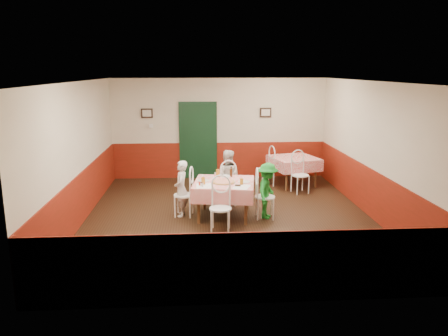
{
  "coord_description": "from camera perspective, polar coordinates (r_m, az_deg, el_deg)",
  "views": [
    {
      "loc": [
        -0.67,
        -8.71,
        3.03
      ],
      "look_at": [
        -0.1,
        0.01,
        1.05
      ],
      "focal_mm": 35.0,
      "sensor_mm": 36.0,
      "label": 1
    }
  ],
  "objects": [
    {
      "name": "plate_left",
      "position": [
        9.1,
        -2.65,
        -1.66
      ],
      "size": [
        0.28,
        0.28,
        0.01
      ],
      "primitive_type": "cylinder",
      "rotation": [
        0.0,
        0.0,
        -0.15
      ],
      "color": "white",
      "rests_on": "main_table"
    },
    {
      "name": "menu_right",
      "position": [
        8.64,
        2.31,
        -2.48
      ],
      "size": [
        0.42,
        0.48,
        0.0
      ],
      "primitive_type": "cube",
      "rotation": [
        0.0,
        0.0,
        -0.36
      ],
      "color": "white",
      "rests_on": "main_table"
    },
    {
      "name": "glass_a",
      "position": [
        8.81,
        -2.74,
        -1.7
      ],
      "size": [
        0.09,
        0.09,
        0.14
      ],
      "primitive_type": "cylinder",
      "rotation": [
        0.0,
        0.0,
        -0.15
      ],
      "color": "#BF7219",
      "rests_on": "main_table"
    },
    {
      "name": "chair_second_a",
      "position": [
        11.61,
        5.47,
        -0.14
      ],
      "size": [
        0.52,
        0.52,
        0.9
      ],
      "primitive_type": null,
      "rotation": [
        0.0,
        0.0,
        -1.3
      ],
      "color": "white",
      "rests_on": "ground"
    },
    {
      "name": "menu_left",
      "position": [
        8.71,
        -2.66,
        -2.35
      ],
      "size": [
        0.3,
        0.4,
        0.0
      ],
      "primitive_type": "cube",
      "rotation": [
        0.0,
        0.0,
        -0.01
      ],
      "color": "white",
      "rests_on": "main_table"
    },
    {
      "name": "second_table",
      "position": [
        11.77,
        9.07,
        -0.44
      ],
      "size": [
        1.38,
        1.38,
        0.77
      ],
      "primitive_type": "cube",
      "rotation": [
        0.0,
        0.0,
        0.27
      ],
      "color": "red",
      "rests_on": "ground"
    },
    {
      "name": "door",
      "position": [
        12.32,
        -3.4,
        3.49
      ],
      "size": [
        0.96,
        0.06,
        2.1
      ],
      "primitive_type": "cube",
      "color": "black",
      "rests_on": "ground"
    },
    {
      "name": "shaker_c",
      "position": [
        8.75,
        -3.22,
        -2.0
      ],
      "size": [
        0.04,
        0.04,
        0.09
      ],
      "primitive_type": "cylinder",
      "rotation": [
        0.0,
        0.0,
        -0.15
      ],
      "color": "#B23319",
      "rests_on": "main_table"
    },
    {
      "name": "shaker_a",
      "position": [
        8.66,
        -2.99,
        -2.14
      ],
      "size": [
        0.04,
        0.04,
        0.09
      ],
      "primitive_type": "cylinder",
      "rotation": [
        0.0,
        0.0,
        -0.15
      ],
      "color": "silver",
      "rests_on": "main_table"
    },
    {
      "name": "front_wall",
      "position": [
        5.5,
        3.41,
        -4.51
      ],
      "size": [
        6.0,
        0.1,
        2.8
      ],
      "primitive_type": "cube",
      "color": "beige",
      "rests_on": "ground"
    },
    {
      "name": "picture_left",
      "position": [
        12.29,
        -10.04,
        7.06
      ],
      "size": [
        0.32,
        0.03,
        0.26
      ],
      "primitive_type": "cube",
      "color": "black",
      "rests_on": "back_wall"
    },
    {
      "name": "glass_c",
      "position": [
        9.44,
        -0.81,
        -0.67
      ],
      "size": [
        0.1,
        0.1,
        0.16
      ],
      "primitive_type": "cylinder",
      "rotation": [
        0.0,
        0.0,
        -0.15
      ],
      "color": "#BF7219",
      "rests_on": "main_table"
    },
    {
      "name": "wainscot_back",
      "position": [
        12.48,
        -0.61,
        1.06
      ],
      "size": [
        6.0,
        0.03,
        1.0
      ],
      "primitive_type": "cube",
      "color": "maroon",
      "rests_on": "ground"
    },
    {
      "name": "diner_left",
      "position": [
        9.19,
        -5.61,
        -2.69
      ],
      "size": [
        0.3,
        0.44,
        1.18
      ],
      "primitive_type": "imported",
      "rotation": [
        0.0,
        0.0,
        -1.6
      ],
      "color": "gray",
      "rests_on": "ground"
    },
    {
      "name": "chair_near",
      "position": [
        8.31,
        -0.47,
        -5.33
      ],
      "size": [
        0.47,
        0.47,
        0.9
      ],
      "primitive_type": null,
      "rotation": [
        0.0,
        0.0,
        -0.12
      ],
      "color": "white",
      "rests_on": "ground"
    },
    {
      "name": "thermostat",
      "position": [
        12.32,
        -9.51,
        5.45
      ],
      "size": [
        0.1,
        0.03,
        0.1
      ],
      "primitive_type": "cube",
      "color": "white",
      "rests_on": "back_wall"
    },
    {
      "name": "chair_second_b",
      "position": [
        11.04,
        9.94,
        -0.95
      ],
      "size": [
        0.52,
        0.52,
        0.9
      ],
      "primitive_type": null,
      "rotation": [
        0.0,
        0.0,
        0.27
      ],
      "color": "white",
      "rests_on": "ground"
    },
    {
      "name": "chair_right",
      "position": [
        9.09,
        5.36,
        -3.79
      ],
      "size": [
        0.44,
        0.44,
        0.9
      ],
      "primitive_type": null,
      "rotation": [
        0.0,
        0.0,
        1.52
      ],
      "color": "white",
      "rests_on": "ground"
    },
    {
      "name": "picture_right",
      "position": [
        12.38,
        5.45,
        7.23
      ],
      "size": [
        0.32,
        0.03,
        0.26
      ],
      "primitive_type": "cube",
      "color": "black",
      "rests_on": "back_wall"
    },
    {
      "name": "ceiling",
      "position": [
        8.74,
        0.65,
        11.25
      ],
      "size": [
        7.0,
        7.0,
        0.0
      ],
      "primitive_type": "plane",
      "color": "white",
      "rests_on": "back_wall"
    },
    {
      "name": "plate_far",
      "position": [
        9.46,
        0.19,
        -1.07
      ],
      "size": [
        0.28,
        0.28,
        0.01
      ],
      "primitive_type": "cylinder",
      "rotation": [
        0.0,
        0.0,
        -0.15
      ],
      "color": "white",
      "rests_on": "main_table"
    },
    {
      "name": "glass_b",
      "position": [
        8.8,
        2.3,
        -1.78
      ],
      "size": [
        0.08,
        0.08,
        0.13
      ],
      "primitive_type": "cylinder",
      "rotation": [
        0.0,
        0.0,
        -0.15
      ],
      "color": "#BF7219",
      "rests_on": "main_table"
    },
    {
      "name": "wainscot_left",
      "position": [
        9.36,
        -17.96,
        -3.56
      ],
      "size": [
        0.03,
        7.0,
        1.0
      ],
      "primitive_type": "cube",
      "color": "maroon",
      "rests_on": "ground"
    },
    {
      "name": "right_wall",
      "position": [
        9.59,
        18.81,
        2.29
      ],
      "size": [
        0.1,
        7.0,
        2.8
      ],
      "primitive_type": "cube",
      "color": "beige",
      "rests_on": "ground"
    },
    {
      "name": "pizza",
      "position": [
        8.96,
        -0.07,
        -1.82
      ],
      "size": [
        0.53,
        0.53,
        0.03
      ],
      "primitive_type": "cylinder",
      "rotation": [
        0.0,
        0.0,
        -0.15
      ],
      "color": "#B74723",
      "rests_on": "main_table"
    },
    {
      "name": "wallet",
      "position": [
        8.71,
        1.81,
        -2.28
      ],
      "size": [
        0.12,
        0.11,
        0.02
      ],
      "primitive_type": "cube",
      "rotation": [
        0.0,
        0.0,
        -0.15
      ],
      "color": "black",
      "rests_on": "main_table"
    },
    {
      "name": "left_wall",
      "position": [
        9.16,
        -18.44,
        1.85
      ],
      "size": [
        0.1,
        7.0,
        2.8
      ],
      "primitive_type": "cube",
      "color": "beige",
      "rests_on": "ground"
    },
    {
      "name": "floor",
      "position": [
        9.25,
        0.6,
        -6.37
      ],
      "size": [
        7.0,
        7.0,
        0.0
      ],
      "primitive_type": "plane",
      "color": "black",
      "rests_on": "ground"
    },
    {
      "name": "shaker_b",
      "position": [
        8.64,
        -2.82,
        -2.19
      ],
      "size": [
        0.04,
        0.04,
        0.09
      ],
      "primitive_type": "cylinder",
      "rotation": [
        0.0,
        0.0,
        -0.15
      ],
      "color": "silver",
      "rests_on": "main_table"
    },
    {
      "name": "diner_far",
      "position": [
        9.94,
        0.42,
        -1.21
      ],
      "size": [
        0.7,
        0.6,
        1.26
      ],
      "primitive_type": "imported",
      "rotation": [
        0.0,
        0.0,
        2.93
      ],
      "color": "gray",
      "rests_on": "ground"
    },
    {
      "name": "diner_right",
      "position": [
        9.06,
        5.69,
        -2.97
      ],
      "size": [
        0.69,
        0.86,
        1.17
      ],
      "primitive_type": "imported",
      "rotation": [
        0.0,
        0.0,
        1.18
      ],
      "color": "gray",
      "rests_on": "ground"
    },
    {
      "name": "chair_left",
      "position": [
        9.22,
        -5.28,
        -3.54
      ],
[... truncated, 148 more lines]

